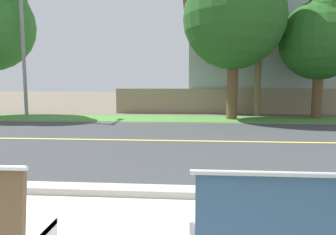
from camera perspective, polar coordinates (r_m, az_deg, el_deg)
name	(u,v)px	position (r m, az deg, el deg)	size (l,w,h in m)	color
ground_plane	(174,133)	(9.79, 1.09, -2.94)	(140.00, 140.00, 0.00)	#665B4C
curb_edge	(151,191)	(4.31, -3.39, -14.13)	(44.00, 0.30, 0.11)	#ADA89E
street_asphalt	(171,141)	(8.32, 0.49, -4.55)	(52.00, 8.00, 0.01)	#383A3D
road_centre_line	(171,141)	(8.32, 0.49, -4.51)	(48.00, 0.14, 0.01)	#E0CC4C
far_verge_grass	(179,119)	(13.84, 2.07, -0.24)	(48.00, 2.80, 0.02)	#478438
streetlamp	(24,26)	(15.85, -26.13, 15.63)	(0.24, 2.10, 7.62)	gray
shade_tree_left	(238,10)	(14.32, 13.38, 19.72)	(4.61, 4.61, 7.61)	brown
shade_tree_centre	(324,34)	(15.82, 27.99, 14.12)	(3.67, 3.67, 6.06)	brown
garden_wall	(231,101)	(16.77, 12.20, 3.12)	(13.00, 0.36, 1.40)	gray
house_across_street	(271,51)	(20.59, 19.47, 12.17)	(11.48, 6.91, 7.57)	#A3ADB2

